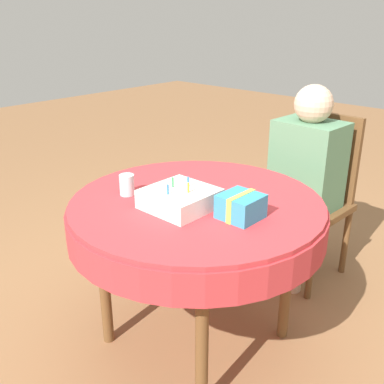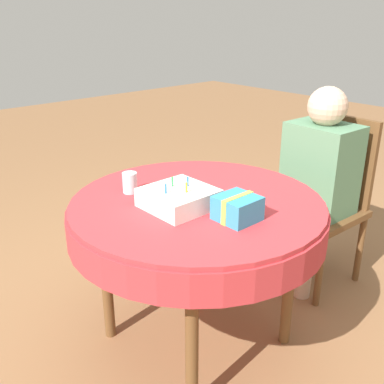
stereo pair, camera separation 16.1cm
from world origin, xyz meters
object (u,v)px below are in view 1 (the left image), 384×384
birthday_cake (180,199)px  drinking_glass (127,185)px  chair (312,192)px  gift_box (241,206)px  person (305,167)px

birthday_cake → drinking_glass: bearing=-168.1°
chair → birthday_cake: chair is taller
chair → drinking_glass: (-0.32, -1.08, 0.27)m
birthday_cake → gift_box: birthday_cake is taller
person → drinking_glass: person is taller
gift_box → birthday_cake: bearing=-159.7°
person → chair: bearing=90.0°
person → gift_box: person is taller
chair → birthday_cake: (-0.05, -1.02, 0.26)m
person → birthday_cake: size_ratio=4.33×
chair → gift_box: bearing=-76.4°
chair → person: bearing=-90.0°
drinking_glass → gift_box: size_ratio=0.59×
person → birthday_cake: person is taller
chair → gift_box: 0.99m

